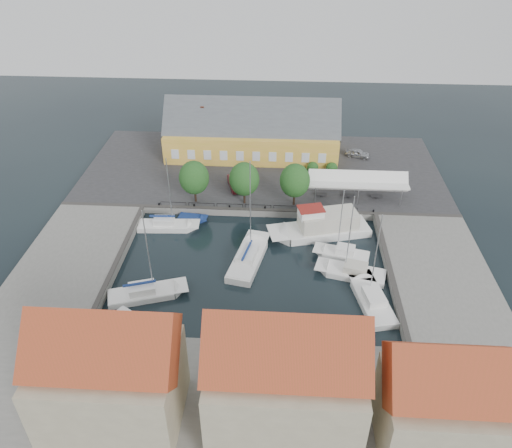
{
  "coord_description": "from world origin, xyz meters",
  "views": [
    {
      "loc": [
        3.29,
        -48.42,
        38.21
      ],
      "look_at": [
        0.0,
        6.0,
        1.5
      ],
      "focal_mm": 35.0,
      "sensor_mm": 36.0,
      "label": 1
    }
  ],
  "objects_px": {
    "east_boat_c": "(372,301)",
    "trawler": "(323,227)",
    "east_boat_a": "(342,255)",
    "west_boat_a": "(167,226)",
    "west_boat_d": "(146,294)",
    "center_sailboat": "(248,259)",
    "warehouse": "(249,134)",
    "tent_canopy": "(358,181)",
    "launch_nw": "(192,219)",
    "east_boat_b": "(352,273)",
    "launch_sw": "(132,324)",
    "car_red": "(235,183)",
    "car_silver": "(358,153)"
  },
  "relations": [
    {
      "from": "car_red",
      "to": "tent_canopy",
      "type": "bearing_deg",
      "value": -22.12
    },
    {
      "from": "east_boat_a",
      "to": "warehouse",
      "type": "bearing_deg",
      "value": 117.02
    },
    {
      "from": "car_silver",
      "to": "west_boat_a",
      "type": "distance_m",
      "value": 35.01
    },
    {
      "from": "trawler",
      "to": "east_boat_a",
      "type": "bearing_deg",
      "value": -65.59
    },
    {
      "from": "trawler",
      "to": "launch_sw",
      "type": "bearing_deg",
      "value": -139.22
    },
    {
      "from": "east_boat_a",
      "to": "trawler",
      "type": "bearing_deg",
      "value": 114.41
    },
    {
      "from": "east_boat_b",
      "to": "launch_nw",
      "type": "bearing_deg",
      "value": 152.78
    },
    {
      "from": "launch_nw",
      "to": "west_boat_a",
      "type": "bearing_deg",
      "value": -142.53
    },
    {
      "from": "trawler",
      "to": "west_boat_d",
      "type": "height_order",
      "value": "west_boat_d"
    },
    {
      "from": "east_boat_c",
      "to": "west_boat_d",
      "type": "bearing_deg",
      "value": -179.04
    },
    {
      "from": "east_boat_c",
      "to": "west_boat_d",
      "type": "distance_m",
      "value": 25.29
    },
    {
      "from": "car_silver",
      "to": "west_boat_d",
      "type": "distance_m",
      "value": 44.3
    },
    {
      "from": "launch_sw",
      "to": "trawler",
      "type": "bearing_deg",
      "value": 40.78
    },
    {
      "from": "warehouse",
      "to": "tent_canopy",
      "type": "relative_size",
      "value": 2.04
    },
    {
      "from": "tent_canopy",
      "to": "west_boat_a",
      "type": "bearing_deg",
      "value": -162.94
    },
    {
      "from": "warehouse",
      "to": "tent_canopy",
      "type": "xyz_separation_m",
      "value": [
        16.6,
        -13.86,
        -0.74
      ]
    },
    {
      "from": "trawler",
      "to": "east_boat_b",
      "type": "relative_size",
      "value": 1.23
    },
    {
      "from": "car_silver",
      "to": "east_boat_b",
      "type": "relative_size",
      "value": 0.36
    },
    {
      "from": "tent_canopy",
      "to": "east_boat_c",
      "type": "xyz_separation_m",
      "value": [
        -0.35,
        -21.14,
        -3.43
      ]
    },
    {
      "from": "east_boat_a",
      "to": "west_boat_a",
      "type": "distance_m",
      "value": 23.7
    },
    {
      "from": "tent_canopy",
      "to": "east_boat_b",
      "type": "distance_m",
      "value": 16.95
    },
    {
      "from": "car_red",
      "to": "launch_nw",
      "type": "relative_size",
      "value": 1.13
    },
    {
      "from": "tent_canopy",
      "to": "west_boat_d",
      "type": "bearing_deg",
      "value": -139.93
    },
    {
      "from": "east_boat_a",
      "to": "east_boat_c",
      "type": "height_order",
      "value": "east_boat_c"
    },
    {
      "from": "west_boat_a",
      "to": "launch_nw",
      "type": "bearing_deg",
      "value": 37.47
    },
    {
      "from": "car_red",
      "to": "east_boat_a",
      "type": "xyz_separation_m",
      "value": [
        14.83,
        -14.79,
        -1.52
      ]
    },
    {
      "from": "east_boat_c",
      "to": "launch_sw",
      "type": "bearing_deg",
      "value": -169.23
    },
    {
      "from": "east_boat_a",
      "to": "launch_sw",
      "type": "xyz_separation_m",
      "value": [
        -23.13,
        -13.06,
        -0.17
      ]
    },
    {
      "from": "center_sailboat",
      "to": "west_boat_d",
      "type": "height_order",
      "value": "center_sailboat"
    },
    {
      "from": "east_boat_a",
      "to": "launch_sw",
      "type": "relative_size",
      "value": 1.79
    },
    {
      "from": "launch_nw",
      "to": "car_red",
      "type": "bearing_deg",
      "value": 54.68
    },
    {
      "from": "trawler",
      "to": "launch_nw",
      "type": "bearing_deg",
      "value": 172.54
    },
    {
      "from": "car_silver",
      "to": "launch_sw",
      "type": "height_order",
      "value": "car_silver"
    },
    {
      "from": "west_boat_a",
      "to": "launch_nw",
      "type": "height_order",
      "value": "west_boat_a"
    },
    {
      "from": "tent_canopy",
      "to": "east_boat_c",
      "type": "relative_size",
      "value": 1.2
    },
    {
      "from": "east_boat_b",
      "to": "trawler",
      "type": "bearing_deg",
      "value": 110.05
    },
    {
      "from": "center_sailboat",
      "to": "east_boat_a",
      "type": "bearing_deg",
      "value": 7.88
    },
    {
      "from": "trawler",
      "to": "west_boat_d",
      "type": "distance_m",
      "value": 24.56
    },
    {
      "from": "west_boat_a",
      "to": "west_boat_d",
      "type": "xyz_separation_m",
      "value": [
        0.45,
        -13.56,
        -0.0
      ]
    },
    {
      "from": "tent_canopy",
      "to": "trawler",
      "type": "height_order",
      "value": "trawler"
    },
    {
      "from": "car_red",
      "to": "west_boat_d",
      "type": "xyz_separation_m",
      "value": [
        -7.89,
        -23.38,
        -1.52
      ]
    },
    {
      "from": "east_boat_a",
      "to": "launch_sw",
      "type": "height_order",
      "value": "east_boat_a"
    },
    {
      "from": "east_boat_a",
      "to": "west_boat_d",
      "type": "distance_m",
      "value": 24.29
    },
    {
      "from": "car_red",
      "to": "east_boat_b",
      "type": "relative_size",
      "value": 0.42
    },
    {
      "from": "car_silver",
      "to": "east_boat_c",
      "type": "height_order",
      "value": "east_boat_c"
    },
    {
      "from": "center_sailboat",
      "to": "trawler",
      "type": "bearing_deg",
      "value": 34.93
    },
    {
      "from": "east_boat_c",
      "to": "launch_sw",
      "type": "relative_size",
      "value": 2.07
    },
    {
      "from": "warehouse",
      "to": "east_boat_b",
      "type": "height_order",
      "value": "east_boat_b"
    },
    {
      "from": "east_boat_c",
      "to": "trawler",
      "type": "bearing_deg",
      "value": 110.12
    },
    {
      "from": "car_silver",
      "to": "center_sailboat",
      "type": "bearing_deg",
      "value": 170.49
    }
  ]
}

